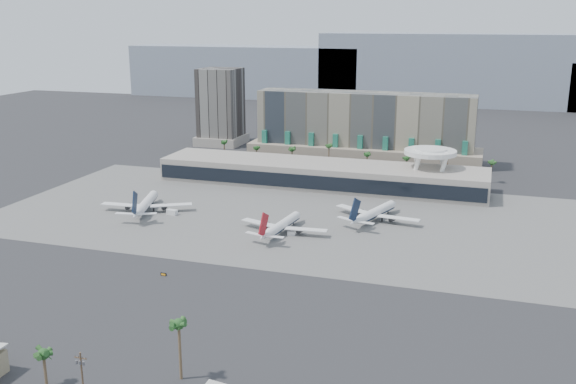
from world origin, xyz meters
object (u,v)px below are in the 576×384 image
(airliner_centre, at_px, (282,225))
(utility_pole, at_px, (82,372))
(taxiway_sign, at_px, (164,274))
(service_vehicle_a, at_px, (172,212))
(airliner_left, at_px, (146,204))
(service_vehicle_b, at_px, (291,233))
(airliner_right, at_px, (375,213))

(airliner_centre, bearing_deg, utility_pole, -86.12)
(airliner_centre, xyz_separation_m, taxiway_sign, (-24.56, -54.73, -2.92))
(service_vehicle_a, relative_size, taxiway_sign, 2.09)
(airliner_left, relative_size, service_vehicle_b, 12.99)
(service_vehicle_b, bearing_deg, taxiway_sign, -134.62)
(utility_pole, xyz_separation_m, taxiway_sign, (-17.83, 71.39, -6.63))
(taxiway_sign, bearing_deg, service_vehicle_a, 119.66)
(utility_pole, relative_size, taxiway_sign, 5.28)
(taxiway_sign, bearing_deg, airliner_left, 128.48)
(service_vehicle_a, bearing_deg, airliner_centre, -1.60)
(utility_pole, relative_size, airliner_left, 0.29)
(utility_pole, xyz_separation_m, service_vehicle_b, (11.13, 124.92, -6.31))
(airliner_left, bearing_deg, service_vehicle_b, -24.72)
(airliner_centre, xyz_separation_m, service_vehicle_a, (-54.64, 9.37, -2.27))
(airliner_right, distance_m, service_vehicle_a, 89.84)
(airliner_left, bearing_deg, utility_pole, -81.89)
(utility_pole, distance_m, airliner_centre, 126.35)
(utility_pole, distance_m, airliner_right, 159.39)
(airliner_centre, bearing_deg, taxiway_sign, -107.24)
(airliner_right, relative_size, service_vehicle_b, 12.39)
(service_vehicle_a, bearing_deg, taxiway_sign, -56.73)
(airliner_left, relative_size, airliner_right, 1.05)
(service_vehicle_a, distance_m, service_vehicle_b, 59.98)
(airliner_right, xyz_separation_m, taxiway_sign, (-57.74, -82.88, -3.10))
(taxiway_sign, bearing_deg, service_vehicle_b, 66.10)
(utility_pole, xyz_separation_m, airliner_right, (39.90, 154.27, -3.53))
(utility_pole, bearing_deg, airliner_right, 75.50)
(utility_pole, xyz_separation_m, airliner_left, (-61.22, 135.82, -3.39))
(utility_pole, xyz_separation_m, service_vehicle_a, (-47.91, 135.49, -5.98))
(airliner_left, bearing_deg, airliner_right, -5.82)
(airliner_left, xyz_separation_m, airliner_centre, (67.95, -9.70, -0.32))
(service_vehicle_b, bearing_deg, airliner_left, 155.23)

